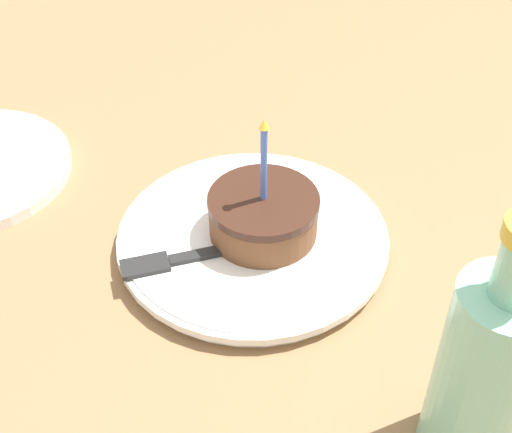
# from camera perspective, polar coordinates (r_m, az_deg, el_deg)

# --- Properties ---
(ground_plane) EXTENTS (2.40, 2.40, 0.04)m
(ground_plane) POSITION_cam_1_polar(r_m,az_deg,el_deg) (0.74, 0.53, -2.57)
(ground_plane) COLOR olive
(ground_plane) RESTS_ON ground
(plate) EXTENTS (0.27, 0.27, 0.02)m
(plate) POSITION_cam_1_polar(r_m,az_deg,el_deg) (0.70, 0.00, -1.87)
(plate) COLOR white
(plate) RESTS_ON ground_plane
(cake_slice) EXTENTS (0.11, 0.11, 0.13)m
(cake_slice) POSITION_cam_1_polar(r_m,az_deg,el_deg) (0.68, 0.59, 0.14)
(cake_slice) COLOR brown
(cake_slice) RESTS_ON plate
(fork) EXTENTS (0.14, 0.14, 0.00)m
(fork) POSITION_cam_1_polar(r_m,az_deg,el_deg) (0.68, -4.35, -3.03)
(fork) COLOR #262626
(fork) RESTS_ON plate
(bottle) EXTENTS (0.07, 0.07, 0.23)m
(bottle) POSITION_cam_1_polar(r_m,az_deg,el_deg) (0.52, 17.94, -11.53)
(bottle) COLOR #8CD1B2
(bottle) RESTS_ON ground_plane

